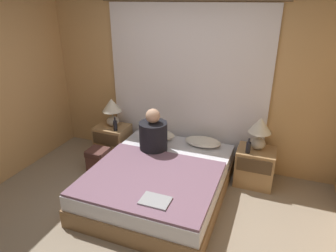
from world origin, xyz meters
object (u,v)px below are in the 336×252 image
object	(u,v)px
nightstand_right	(255,167)
lamp_left	(112,109)
nightstand_left	(113,141)
person_left_in_bed	(153,134)
backpack_on_floor	(98,158)
bed	(160,181)
pillow_left	(158,134)
pillow_right	(203,142)
beer_bottle_on_right_stand	(248,147)
lamp_right	(260,130)
laptop_on_bed	(155,201)
beer_bottle_on_left_stand	(115,125)

from	to	relation	value
nightstand_right	lamp_left	xyz separation A→B (m)	(-2.22, 0.04, 0.54)
nightstand_left	person_left_in_bed	bearing A→B (deg)	-20.11
backpack_on_floor	bed	bearing A→B (deg)	-12.11
pillow_left	person_left_in_bed	xyz separation A→B (m)	(0.09, -0.38, 0.18)
pillow_right	backpack_on_floor	distance (m)	1.57
nightstand_left	pillow_left	size ratio (longest dim) A/B	0.99
nightstand_left	pillow_left	world-z (taller)	pillow_left
nightstand_right	pillow_right	xyz separation A→B (m)	(-0.76, 0.07, 0.21)
lamp_left	pillow_left	distance (m)	0.82
beer_bottle_on_right_stand	person_left_in_bed	bearing A→B (deg)	-171.41
lamp_right	lamp_left	bearing A→B (deg)	180.00
nightstand_right	pillow_left	distance (m)	1.48
nightstand_left	nightstand_right	bearing A→B (deg)	0.00
beer_bottle_on_right_stand	backpack_on_floor	distance (m)	2.16
pillow_left	nightstand_right	bearing A→B (deg)	-2.55
laptop_on_bed	nightstand_left	bearing A→B (deg)	133.76
nightstand_right	laptop_on_bed	distance (m)	1.67
bed	lamp_left	xyz separation A→B (m)	(-1.11, 0.75, 0.59)
bed	person_left_in_bed	size ratio (longest dim) A/B	3.17
lamp_right	laptop_on_bed	world-z (taller)	lamp_right
bed	lamp_right	xyz separation A→B (m)	(1.11, 0.75, 0.59)
nightstand_right	laptop_on_bed	xyz separation A→B (m)	(-0.87, -1.41, 0.19)
lamp_left	pillow_left	xyz separation A→B (m)	(0.76, 0.03, -0.32)
lamp_right	beer_bottle_on_left_stand	bearing A→B (deg)	-175.65
beer_bottle_on_left_stand	backpack_on_floor	size ratio (longest dim) A/B	0.63
backpack_on_floor	beer_bottle_on_left_stand	bearing A→B (deg)	72.71
lamp_right	person_left_in_bed	size ratio (longest dim) A/B	0.73
nightstand_left	lamp_right	xyz separation A→B (m)	(2.22, 0.04, 0.54)
person_left_in_bed	beer_bottle_on_left_stand	size ratio (longest dim) A/B	2.79
pillow_left	laptop_on_bed	xyz separation A→B (m)	(0.59, -1.47, -0.02)
bed	pillow_right	bearing A→B (deg)	65.59
person_left_in_bed	bed	bearing A→B (deg)	-57.12
lamp_right	beer_bottle_on_right_stand	xyz separation A→B (m)	(-0.11, -0.16, -0.20)
laptop_on_bed	backpack_on_floor	size ratio (longest dim) A/B	0.89
bed	beer_bottle_on_right_stand	bearing A→B (deg)	30.56
lamp_left	person_left_in_bed	world-z (taller)	person_left_in_bed
pillow_left	nightstand_left	bearing A→B (deg)	-175.07
person_left_in_bed	backpack_on_floor	size ratio (longest dim) A/B	1.77
lamp_left	beer_bottle_on_right_stand	distance (m)	2.13
pillow_right	beer_bottle_on_right_stand	distance (m)	0.69
lamp_right	pillow_right	bearing A→B (deg)	177.95
lamp_right	laptop_on_bed	xyz separation A→B (m)	(-0.87, -1.44, -0.34)
bed	nightstand_left	xyz separation A→B (m)	(-1.11, 0.71, 0.06)
lamp_right	beer_bottle_on_left_stand	world-z (taller)	lamp_right
lamp_left	lamp_right	distance (m)	2.22
beer_bottle_on_right_stand	backpack_on_floor	size ratio (longest dim) A/B	0.60
pillow_left	beer_bottle_on_left_stand	world-z (taller)	beer_bottle_on_left_stand
bed	beer_bottle_on_left_stand	xyz separation A→B (m)	(-0.97, 0.59, 0.40)
lamp_left	nightstand_left	bearing A→B (deg)	-90.00
bed	lamp_right	distance (m)	1.47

